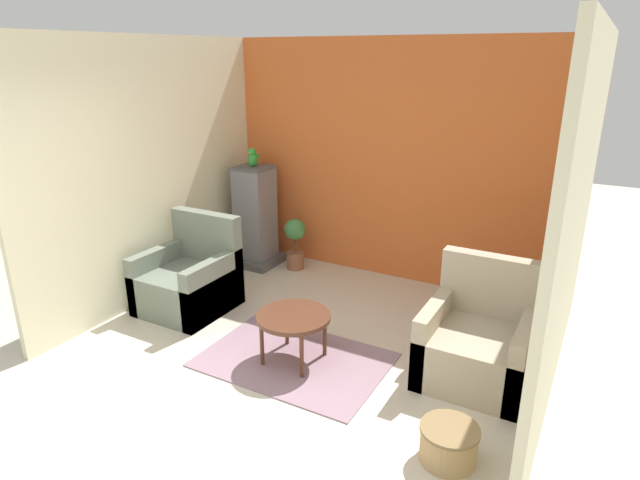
% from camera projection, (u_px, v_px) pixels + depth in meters
% --- Properties ---
extents(ground_plane, '(20.00, 20.00, 0.00)m').
position_uv_depth(ground_plane, '(206.00, 436.00, 3.82)').
color(ground_plane, beige).
rests_on(ground_plane, ground).
extents(wall_back_accent, '(4.19, 0.06, 2.77)m').
position_uv_depth(wall_back_accent, '(392.00, 163.00, 6.17)').
color(wall_back_accent, orange).
rests_on(wall_back_accent, ground_plane).
extents(wall_left, '(0.06, 3.38, 2.77)m').
position_uv_depth(wall_left, '(151.00, 172.00, 5.70)').
color(wall_left, beige).
rests_on(wall_left, ground_plane).
extents(wall_right, '(0.06, 3.38, 2.77)m').
position_uv_depth(wall_right, '(573.00, 232.00, 3.81)').
color(wall_right, beige).
rests_on(wall_right, ground_plane).
extents(area_rug, '(1.61, 1.11, 0.01)m').
position_uv_depth(area_rug, '(294.00, 360.00, 4.76)').
color(area_rug, gray).
rests_on(area_rug, ground_plane).
extents(coffee_table, '(0.65, 0.65, 0.45)m').
position_uv_depth(coffee_table, '(293.00, 319.00, 4.63)').
color(coffee_table, '#512D1E').
rests_on(coffee_table, ground_plane).
extents(armchair_left, '(0.85, 0.86, 0.98)m').
position_uv_depth(armchair_left, '(190.00, 281.00, 5.66)').
color(armchair_left, slate).
rests_on(armchair_left, ground_plane).
extents(armchair_right, '(0.85, 0.86, 0.98)m').
position_uv_depth(armchair_right, '(478.00, 344.00, 4.44)').
color(armchair_right, tan).
rests_on(armchair_right, ground_plane).
extents(birdcage, '(0.58, 0.58, 1.27)m').
position_uv_depth(birdcage, '(256.00, 219.00, 6.78)').
color(birdcage, '#555559').
rests_on(birdcage, ground_plane).
extents(parrot, '(0.11, 0.20, 0.24)m').
position_uv_depth(parrot, '(253.00, 158.00, 6.53)').
color(parrot, green).
rests_on(parrot, birdcage).
extents(potted_plant, '(0.29, 0.26, 0.65)m').
position_uv_depth(potted_plant, '(295.00, 239.00, 6.67)').
color(potted_plant, brown).
rests_on(potted_plant, ground_plane).
extents(wicker_basket, '(0.40, 0.40, 0.26)m').
position_uv_depth(wicker_basket, '(449.00, 442.00, 3.55)').
color(wicker_basket, tan).
rests_on(wicker_basket, ground_plane).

